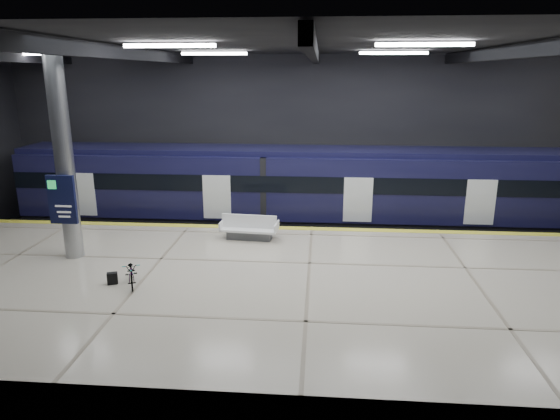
# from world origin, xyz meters

# --- Properties ---
(ground) EXTENTS (30.00, 30.00, 0.00)m
(ground) POSITION_xyz_m (0.00, 0.00, 0.00)
(ground) COLOR black
(ground) RESTS_ON ground
(room_shell) EXTENTS (30.10, 16.10, 8.05)m
(room_shell) POSITION_xyz_m (-0.00, 0.00, 5.72)
(room_shell) COLOR black
(room_shell) RESTS_ON ground
(platform) EXTENTS (30.00, 11.00, 1.10)m
(platform) POSITION_xyz_m (0.00, -2.50, 0.55)
(platform) COLOR #BEB5A0
(platform) RESTS_ON ground
(safety_strip) EXTENTS (30.00, 0.40, 0.01)m
(safety_strip) POSITION_xyz_m (0.00, 2.75, 1.11)
(safety_strip) COLOR yellow
(safety_strip) RESTS_ON platform
(rails) EXTENTS (30.00, 1.52, 0.16)m
(rails) POSITION_xyz_m (0.00, 5.50, 0.08)
(rails) COLOR gray
(rails) RESTS_ON ground
(train) EXTENTS (29.40, 2.84, 3.79)m
(train) POSITION_xyz_m (0.69, 5.50, 2.06)
(train) COLOR black
(train) RESTS_ON ground
(bench) EXTENTS (2.20, 1.06, 0.94)m
(bench) POSITION_xyz_m (-2.32, 1.31, 1.43)
(bench) COLOR #595B60
(bench) RESTS_ON platform
(bicycle) EXTENTS (1.01, 1.52, 0.75)m
(bicycle) POSITION_xyz_m (-5.19, -3.14, 1.48)
(bicycle) COLOR #99999E
(bicycle) RESTS_ON platform
(pannier_bag) EXTENTS (0.34, 0.27, 0.35)m
(pannier_bag) POSITION_xyz_m (-5.79, -3.14, 1.28)
(pannier_bag) COLOR black
(pannier_bag) RESTS_ON platform
(info_column) EXTENTS (0.90, 0.78, 6.90)m
(info_column) POSITION_xyz_m (-8.00, -1.03, 4.46)
(info_column) COLOR #9EA0A5
(info_column) RESTS_ON platform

